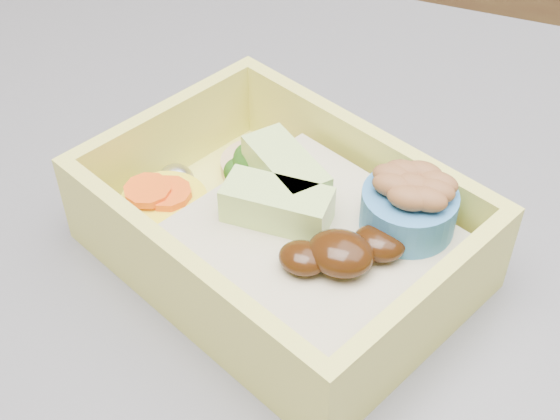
% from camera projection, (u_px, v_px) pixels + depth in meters
% --- Properties ---
extents(bento_box, '(0.22, 0.20, 0.07)m').
position_uv_depth(bento_box, '(292.00, 231.00, 0.39)').
color(bento_box, '#E6E25F').
rests_on(bento_box, island).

